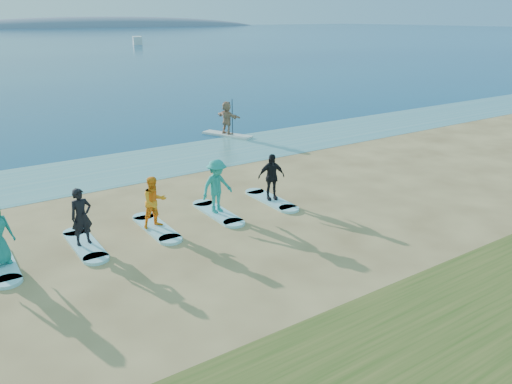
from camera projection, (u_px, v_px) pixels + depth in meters
ground at (265, 256)px, 13.81m from camera, size 600.00×600.00×0.00m
shallow_water at (129, 167)px, 22.01m from camera, size 600.00×600.00×0.00m
island_ridge at (107, 27)px, 298.24m from camera, size 220.00×56.00×18.00m
paddleboard at (227, 135)px, 27.64m from camera, size 1.83×3.03×0.12m
paddleboarder at (227, 118)px, 27.32m from camera, size 0.91×1.74×1.80m
boat_offshore_b at (138, 44)px, 115.88m from camera, size 3.47×5.47×1.76m
surfboard_0 at (1, 265)px, 13.23m from camera, size 0.70×2.20×0.09m
surfboard_1 at (85, 245)px, 14.40m from camera, size 0.70×2.20×0.09m
student_1 at (81, 217)px, 14.10m from camera, size 0.65×0.47×1.67m
surfboard_2 at (156, 228)px, 15.56m from camera, size 0.70×2.20×0.09m
student_2 at (154, 202)px, 15.28m from camera, size 0.83×0.67×1.62m
surfboard_3 at (218, 213)px, 16.73m from camera, size 0.70×2.20×0.09m
student_3 at (217, 186)px, 16.41m from camera, size 1.25×0.82×1.81m
surfboard_4 at (271, 200)px, 17.89m from camera, size 0.70×2.20×0.09m
student_4 at (271, 177)px, 17.60m from camera, size 1.05×0.67×1.67m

